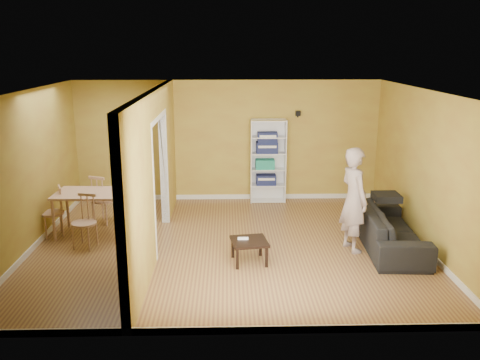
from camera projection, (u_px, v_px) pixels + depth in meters
name	position (u px, v px, depth m)	size (l,w,h in m)	color
room_shell	(228.00, 171.00, 8.28)	(6.50, 6.50, 6.50)	olive
partition	(154.00, 172.00, 8.25)	(0.22, 5.50, 2.60)	gold
wall_speaker	(298.00, 113.00, 10.77)	(0.10, 0.10, 0.10)	black
sofa	(390.00, 223.00, 8.45)	(0.94, 2.20, 0.84)	#2E2E30
person	(354.00, 191.00, 8.21)	(0.58, 0.74, 2.03)	slate
bookshelf	(268.00, 161.00, 10.92)	(0.75, 0.33, 1.79)	white
paper_box_navy_a	(266.00, 180.00, 10.98)	(0.42, 0.27, 0.21)	navy
paper_box_teal	(265.00, 164.00, 10.89)	(0.40, 0.26, 0.21)	#277658
paper_box_navy_b	(267.00, 147.00, 10.80)	(0.45, 0.29, 0.23)	navy
paper_box_navy_c	(267.00, 138.00, 10.75)	(0.41, 0.27, 0.21)	navy
coffee_table	(249.00, 244.00, 7.88)	(0.54, 0.54, 0.36)	black
game_controller	(243.00, 238.00, 7.90)	(0.17, 0.04, 0.03)	white
dining_table	(91.00, 196.00, 9.00)	(1.24, 0.83, 0.78)	tan
chair_left	(52.00, 212.00, 8.97)	(0.41, 0.41, 0.89)	tan
chair_near	(84.00, 222.00, 8.44)	(0.41, 0.41, 0.90)	#D8C081
chair_far	(103.00, 199.00, 9.63)	(0.44, 0.44, 0.95)	#D6B889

